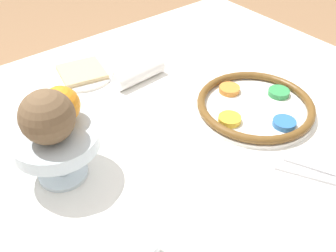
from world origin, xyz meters
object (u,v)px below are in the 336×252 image
fruit_stand (56,143)px  coconut (47,117)px  napkin_roll (139,74)px  cup_near (136,249)px  bread_plate (82,74)px  orange_fruit (61,105)px  seder_plate (255,106)px

fruit_stand → coconut: bearing=54.9°
coconut → napkin_roll: 0.42m
napkin_roll → cup_near: 0.56m
bread_plate → cup_near: cup_near is taller
fruit_stand → cup_near: 0.26m
orange_fruit → napkin_roll: 0.36m
fruit_stand → napkin_roll: (-0.33, -0.19, -0.06)m
orange_fruit → bread_plate: bearing=-122.2°
orange_fruit → cup_near: (0.03, 0.28, -0.12)m
seder_plate → napkin_roll: 0.33m
cup_near → napkin_roll: bearing=-125.6°
bread_plate → napkin_roll: (-0.11, 0.12, 0.01)m
fruit_stand → cup_near: bearing=91.1°
seder_plate → orange_fruit: orange_fruit is taller
bread_plate → napkin_roll: bearing=133.3°
seder_plate → orange_fruit: size_ratio=3.87×
fruit_stand → orange_fruit: 0.07m
fruit_stand → napkin_roll: size_ratio=1.11×
bread_plate → fruit_stand: bearing=55.5°
bread_plate → napkin_roll: 0.16m
seder_plate → orange_fruit: (0.44, -0.12, 0.13)m
fruit_stand → bread_plate: 0.39m
napkin_roll → seder_plate: bearing=116.5°
orange_fruit → cup_near: orange_fruit is taller
orange_fruit → fruit_stand: bearing=34.7°
napkin_roll → cup_near: size_ratio=1.98×
seder_plate → coconut: size_ratio=2.84×
coconut → cup_near: size_ratio=1.30×
orange_fruit → bread_plate: (-0.18, -0.29, -0.14)m
orange_fruit → coconut: 0.06m
fruit_stand → coconut: 0.08m
orange_fruit → coconut: bearing=40.2°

